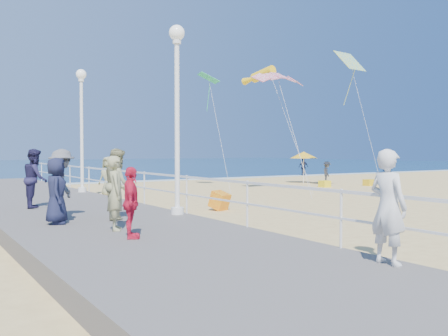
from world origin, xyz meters
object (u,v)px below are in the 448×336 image
lamp_post_far (82,117)px  beach_walker_c (108,177)px  toddler_held (387,186)px  woman_holding_toddler (388,207)px  spectator_3 (131,203)px  lamp_post_mid (177,99)px  beach_walker_a (327,172)px  beach_walker_b (303,167)px  spectator_6 (116,193)px  beach_chair_right (369,183)px  spectator_2 (62,184)px  beach_umbrella (304,155)px  spectator_7 (35,178)px  box_kite (220,202)px  spectator_1 (118,184)px  beach_chair_left (325,184)px

lamp_post_far → beach_walker_c: size_ratio=2.77×
toddler_held → woman_holding_toddler: bearing=135.3°
spectator_3 → lamp_post_mid: bearing=-19.2°
beach_walker_a → beach_walker_b: bearing=2.9°
spectator_6 → beach_chair_right: spectator_6 is taller
beach_chair_right → spectator_6: bearing=-152.7°
toddler_held → beach_walker_c: (1.44, 17.23, -0.67)m
spectator_3 → beach_walker_b: spectator_3 is taller
woman_holding_toddler → beach_walker_c: bearing=-4.9°
spectator_2 → woman_holding_toddler: bearing=-159.1°
spectator_3 → beach_walker_c: bearing=4.3°
woman_holding_toddler → spectator_2: bearing=19.8°
toddler_held → spectator_3: 5.03m
beach_umbrella → beach_chair_right: bearing=-65.7°
beach_walker_a → beach_umbrella: bearing=83.2°
lamp_post_far → beach_walker_a: 17.80m
beach_walker_b → beach_umbrella: (-6.53, -7.34, 1.12)m
spectator_2 → beach_walker_b: size_ratio=1.18×
lamp_post_mid → woman_holding_toddler: size_ratio=2.91×
beach_chair_right → spectator_7: bearing=-166.8°
box_kite → beach_umbrella: beach_umbrella is taller
beach_walker_b → beach_walker_c: beach_walker_c is taller
spectator_1 → spectator_6: spectator_1 is taller
beach_umbrella → spectator_6: bearing=-141.9°
toddler_held → beach_chair_right: (17.91, 16.01, -1.43)m
beach_walker_b → box_kite: size_ratio=2.62×
beach_umbrella → beach_walker_c: bearing=-169.1°
toddler_held → box_kite: (3.16, 10.13, -1.33)m
spectator_2 → lamp_post_mid: bearing=-105.8°
lamp_post_mid → beach_walker_c: bearing=81.3°
beach_umbrella → beach_walker_a: bearing=-42.3°
spectator_7 → spectator_1: bearing=-149.2°
toddler_held → beach_umbrella: 25.71m
beach_walker_a → beach_walker_b: (5.38, 8.38, 0.04)m
spectator_6 → beach_umbrella: size_ratio=0.79×
toddler_held → beach_chair_right: 24.06m
lamp_post_mid → woman_holding_toddler: 7.71m
beach_chair_left → spectator_7: bearing=-162.8°
spectator_2 → beach_umbrella: bearing=-56.7°
spectator_2 → beach_walker_c: size_ratio=0.96×
woman_holding_toddler → beach_umbrella: (16.24, 20.20, 0.59)m
box_kite → beach_walker_a: bearing=11.3°
spectator_7 → beach_walker_b: size_ratio=1.19×
spectator_3 → spectator_7: (-0.43, 6.87, 0.19)m
lamp_post_mid → toddler_held: size_ratio=7.06×
woman_holding_toddler → beach_umbrella: bearing=-38.4°
spectator_2 → beach_walker_c: (4.51, 9.12, -0.37)m
lamp_post_far → spectator_2: 8.92m
spectator_7 → beach_walker_c: (4.56, 6.14, -0.37)m
spectator_1 → beach_umbrella: spectator_1 is taller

